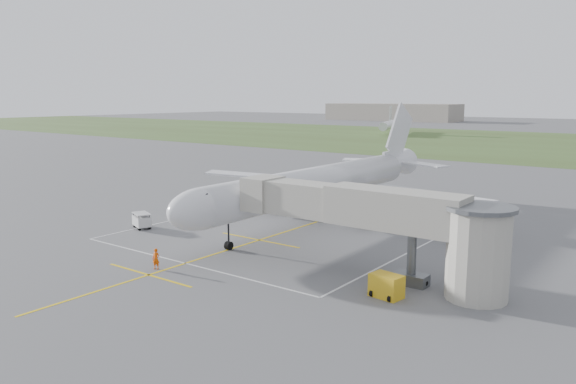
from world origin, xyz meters
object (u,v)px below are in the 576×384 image
Objects in this scene: airliner at (319,184)px; ramp_worker_nose at (156,259)px; gpu_unit at (386,286)px; ramp_worker_wing at (279,204)px; jet_bridge at (386,220)px; baggage_cart at (142,220)px.

airliner is 23.61m from ramp_worker_nose.
gpu_unit is 1.26× the size of ramp_worker_wing.
gpu_unit is at bearing -45.13° from airliner.
jet_bridge is (15.72, -14.25, 0.35)m from airliner.
ramp_worker_wing is at bearing 90.17° from baggage_cart.
jet_bridge is at bearing -42.19° from airliner.
airliner is 26.45× the size of ramp_worker_nose.
ramp_worker_wing is (-7.07, 1.57, -3.42)m from airliner.
jet_bridge reaches higher than ramp_worker_nose.
ramp_worker_wing reaches higher than ramp_worker_nose.
gpu_unit is 31.46m from baggage_cart.
baggage_cart reaches higher than gpu_unit.
baggage_cart is 15.58m from ramp_worker_nose.
ramp_worker_nose is at bearing 140.93° from ramp_worker_wing.
ramp_worker_wing is at bearing 145.22° from jet_bridge.
jet_bridge reaches higher than baggage_cart.
ramp_worker_nose is at bearing -151.06° from jet_bridge.
jet_bridge reaches higher than ramp_worker_wing.
ramp_worker_nose is 0.91× the size of ramp_worker_wing.
airliner is 21.22m from jet_bridge.
jet_bridge is at bearing 8.52° from ramp_worker_nose.
ramp_worker_wing is at bearing 150.52° from gpu_unit.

